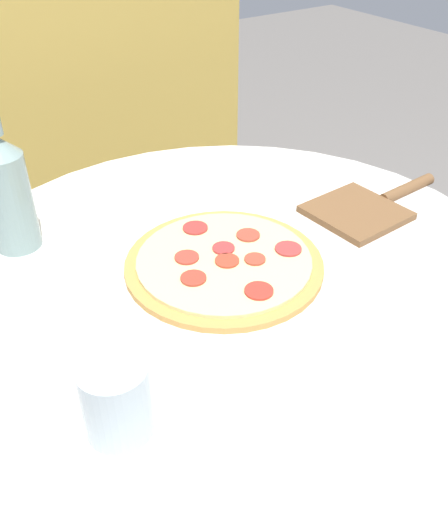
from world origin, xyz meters
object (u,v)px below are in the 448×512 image
Objects in this scene: beer_bottle at (6,188)px; drinking_glass at (116,398)px; pizza_paddle at (367,207)px; pizza at (224,262)px.

drinking_glass is at bearing -92.90° from beer_bottle.
pizza is at bearing 176.41° from pizza_paddle.
drinking_glass is at bearing -144.69° from pizza.
pizza_paddle is (0.54, -0.23, -0.10)m from beer_bottle.
beer_bottle reaches higher than drinking_glass.
beer_bottle is 2.91× the size of drinking_glass.
pizza_paddle is at bearing 18.12° from drinking_glass.
pizza_paddle is 3.09× the size of drinking_glass.
beer_bottle is 0.94× the size of pizza_paddle.
beer_bottle is at bearing 87.10° from drinking_glass.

